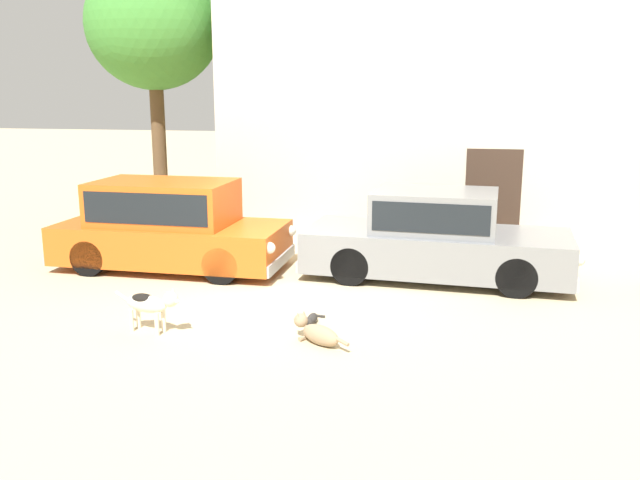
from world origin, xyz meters
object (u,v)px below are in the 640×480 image
(parked_sedan_nearest, at_px, (168,224))
(acacia_tree_left, at_px, (153,26))
(stray_dog_spotted, at_px, (151,303))
(stray_cat, at_px, (312,319))
(parked_sedan_second, at_px, (436,236))
(stray_dog_tan, at_px, (317,332))

(parked_sedan_nearest, relative_size, acacia_tree_left, 0.71)
(stray_dog_spotted, distance_m, stray_cat, 2.25)
(parked_sedan_second, height_order, stray_dog_tan, parked_sedan_second)
(stray_dog_spotted, distance_m, acacia_tree_left, 8.16)
(stray_dog_tan, distance_m, acacia_tree_left, 9.28)
(parked_sedan_second, bearing_deg, stray_dog_tan, -108.18)
(stray_dog_tan, bearing_deg, acacia_tree_left, -18.28)
(parked_sedan_nearest, bearing_deg, parked_sedan_second, 4.01)
(stray_dog_tan, relative_size, acacia_tree_left, 0.15)
(stray_dog_spotted, bearing_deg, parked_sedan_nearest, 121.15)
(parked_sedan_second, bearing_deg, stray_dog_spotted, -132.68)
(parked_sedan_nearest, xyz_separation_m, stray_dog_tan, (3.44, -3.25, -0.69))
(parked_sedan_second, relative_size, stray_cat, 8.40)
(stray_dog_tan, height_order, stray_cat, stray_dog_tan)
(stray_dog_spotted, height_order, stray_cat, stray_dog_spotted)
(parked_sedan_nearest, distance_m, stray_cat, 4.16)
(stray_cat, bearing_deg, stray_dog_tan, 18.24)
(stray_cat, height_order, acacia_tree_left, acacia_tree_left)
(acacia_tree_left, bearing_deg, stray_cat, -50.21)
(stray_dog_spotted, distance_m, stray_dog_tan, 2.32)
(parked_sedan_nearest, bearing_deg, stray_dog_tan, -42.22)
(parked_sedan_second, height_order, stray_cat, parked_sedan_second)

